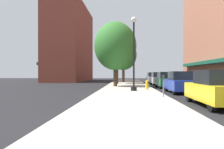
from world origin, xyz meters
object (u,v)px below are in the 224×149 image
object	(u,v)px
parking_meter_near	(163,83)
tree_far	(123,55)
tree_mid	(117,47)
car_silver	(158,79)
lamppost	(134,52)
car_blue	(180,83)
tree_near	(115,46)
car_green	(166,80)
car_yellow	(217,89)
car_white	(153,78)
fire_hydrant	(147,85)

from	to	relation	value
parking_meter_near	tree_far	bearing A→B (deg)	96.77
tree_mid	car_silver	distance (m)	6.89
lamppost	car_blue	size ratio (longest dim) A/B	1.37
tree_near	car_green	bearing A→B (deg)	-6.87
car_yellow	car_white	distance (m)	24.61
tree_near	car_silver	world-z (taller)	tree_near
car_blue	fire_hydrant	bearing A→B (deg)	134.08
lamppost	tree_mid	xyz separation A→B (m)	(-1.85, 12.16, 1.79)
fire_hydrant	car_yellow	world-z (taller)	car_yellow
fire_hydrant	parking_meter_near	world-z (taller)	parking_meter_near
car_silver	car_white	xyz separation A→B (m)	(0.00, 6.01, 0.00)
fire_hydrant	tree_near	distance (m)	6.65
parking_meter_near	car_yellow	distance (m)	3.47
tree_far	car_yellow	distance (m)	25.58
tree_near	car_green	distance (m)	6.46
tree_near	car_green	world-z (taller)	tree_near
car_green	car_silver	distance (m)	5.61
tree_near	car_white	bearing A→B (deg)	64.24
parking_meter_near	car_green	distance (m)	10.31
tree_far	parking_meter_near	bearing A→B (deg)	-83.23
parking_meter_near	car_green	world-z (taller)	car_green
tree_far	car_blue	xyz separation A→B (m)	(4.57, -18.01, -3.59)
tree_mid	car_white	size ratio (longest dim) A/B	1.64
lamppost	car_green	distance (m)	6.99
parking_meter_near	lamppost	bearing A→B (deg)	109.05
tree_far	tree_mid	bearing A→B (deg)	-98.80
fire_hydrant	parking_meter_near	size ratio (longest dim) A/B	0.60
tree_far	car_white	distance (m)	5.81
car_silver	car_white	bearing A→B (deg)	88.34
parking_meter_near	car_yellow	bearing A→B (deg)	-55.76
car_blue	car_white	size ratio (longest dim) A/B	1.00
lamppost	car_blue	xyz separation A→B (m)	(3.53, -0.55, -2.39)
car_blue	car_white	world-z (taller)	same
parking_meter_near	car_blue	size ratio (longest dim) A/B	0.30
lamppost	car_yellow	bearing A→B (deg)	-64.62
tree_near	car_blue	bearing A→B (deg)	-51.76
tree_far	car_yellow	world-z (taller)	tree_far
car_blue	tree_mid	bearing A→B (deg)	111.11
parking_meter_near	car_silver	size ratio (longest dim) A/B	0.30
fire_hydrant	tree_mid	xyz separation A→B (m)	(-3.05, 10.46, 4.47)
car_yellow	car_green	world-z (taller)	same
car_white	car_yellow	bearing A→B (deg)	-89.79
parking_meter_near	tree_far	xyz separation A→B (m)	(-2.62, 22.04, 3.45)
tree_near	car_silver	xyz separation A→B (m)	(5.30, 4.98, -3.64)
tree_near	car_blue	world-z (taller)	tree_near
car_yellow	car_silver	world-z (taller)	same
tree_mid	tree_far	size ratio (longest dim) A/B	1.05
car_yellow	car_green	size ratio (longest dim) A/B	1.00
fire_hydrant	car_silver	bearing A→B (deg)	76.13
fire_hydrant	car_blue	xyz separation A→B (m)	(2.33, -2.26, 0.29)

